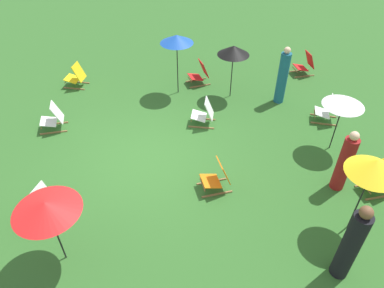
# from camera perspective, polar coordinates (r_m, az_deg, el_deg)

# --- Properties ---
(ground_plane) EXTENTS (40.00, 40.00, 0.00)m
(ground_plane) POSITION_cam_1_polar(r_m,az_deg,el_deg) (9.47, -7.29, -2.46)
(ground_plane) COLOR #2D6026
(deckchair_0) EXTENTS (0.65, 0.85, 0.83)m
(deckchair_0) POSITION_cam_1_polar(r_m,az_deg,el_deg) (11.29, 21.05, 5.07)
(deckchair_0) COLOR olive
(deckchair_0) RESTS_ON ground
(deckchair_2) EXTENTS (0.61, 0.84, 0.83)m
(deckchair_2) POSITION_cam_1_polar(r_m,az_deg,el_deg) (9.43, 28.13, -5.09)
(deckchair_2) COLOR olive
(deckchair_2) RESTS_ON ground
(deckchair_3) EXTENTS (0.68, 0.87, 0.83)m
(deckchair_3) POSITION_cam_1_polar(r_m,az_deg,el_deg) (8.54, -23.35, -8.61)
(deckchair_3) COLOR olive
(deckchair_3) RESTS_ON ground
(deckchair_4) EXTENTS (0.61, 0.84, 0.83)m
(deckchair_4) POSITION_cam_1_polar(r_m,az_deg,el_deg) (12.92, -18.15, 10.29)
(deckchair_4) COLOR olive
(deckchair_4) RESTS_ON ground
(deckchair_5) EXTENTS (0.68, 0.87, 0.83)m
(deckchair_5) POSITION_cam_1_polar(r_m,az_deg,el_deg) (12.47, 1.22, 11.23)
(deckchair_5) COLOR olive
(deckchair_5) RESTS_ON ground
(deckchair_6) EXTENTS (0.60, 0.83, 0.83)m
(deckchair_6) POSITION_cam_1_polar(r_m,az_deg,el_deg) (10.98, -21.41, 3.89)
(deckchair_6) COLOR olive
(deckchair_6) RESTS_ON ground
(deckchair_7) EXTENTS (0.59, 0.83, 0.83)m
(deckchair_7) POSITION_cam_1_polar(r_m,az_deg,el_deg) (10.42, 1.95, 4.92)
(deckchair_7) COLOR olive
(deckchair_7) RESTS_ON ground
(deckchair_10) EXTENTS (0.61, 0.84, 0.83)m
(deckchair_10) POSITION_cam_1_polar(r_m,az_deg,el_deg) (13.69, 17.71, 12.07)
(deckchair_10) COLOR olive
(deckchair_10) RESTS_ON ground
(deckchair_11) EXTENTS (0.64, 0.85, 0.83)m
(deckchair_11) POSITION_cam_1_polar(r_m,az_deg,el_deg) (8.41, 4.05, -5.31)
(deckchair_11) COLOR olive
(deckchair_11) RESTS_ON ground
(umbrella_0) EXTENTS (0.99, 0.99, 1.77)m
(umbrella_0) POSITION_cam_1_polar(r_m,az_deg,el_deg) (11.23, 6.70, 14.72)
(umbrella_0) COLOR black
(umbrella_0) RESTS_ON ground
(umbrella_1) EXTENTS (1.03, 1.03, 2.00)m
(umbrella_1) POSITION_cam_1_polar(r_m,az_deg,el_deg) (11.29, -2.48, 16.49)
(umbrella_1) COLOR black
(umbrella_1) RESTS_ON ground
(umbrella_2) EXTENTS (1.22, 1.22, 1.66)m
(umbrella_2) POSITION_cam_1_polar(r_m,az_deg,el_deg) (6.72, -22.43, -9.32)
(umbrella_2) COLOR black
(umbrella_2) RESTS_ON ground
(umbrella_3) EXTENTS (1.04, 1.04, 1.65)m
(umbrella_3) POSITION_cam_1_polar(r_m,az_deg,el_deg) (9.63, 23.30, 6.38)
(umbrella_3) COLOR black
(umbrella_3) RESTS_ON ground
(umbrella_4) EXTENTS (1.03, 1.03, 1.96)m
(umbrella_4) POSITION_cam_1_polar(r_m,az_deg,el_deg) (7.39, 27.30, -3.26)
(umbrella_4) COLOR black
(umbrella_4) RESTS_ON ground
(person_0) EXTENTS (0.40, 0.40, 1.66)m
(person_0) POSITION_cam_1_polar(r_m,az_deg,el_deg) (8.87, 23.33, -2.77)
(person_0) COLOR maroon
(person_0) RESTS_ON ground
(person_1) EXTENTS (0.47, 0.47, 1.89)m
(person_1) POSITION_cam_1_polar(r_m,az_deg,el_deg) (7.14, 24.18, -14.55)
(person_1) COLOR black
(person_1) RESTS_ON ground
(person_2) EXTENTS (0.43, 0.43, 1.87)m
(person_2) POSITION_cam_1_polar(r_m,az_deg,el_deg) (11.55, 14.35, 10.40)
(person_2) COLOR #195972
(person_2) RESTS_ON ground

